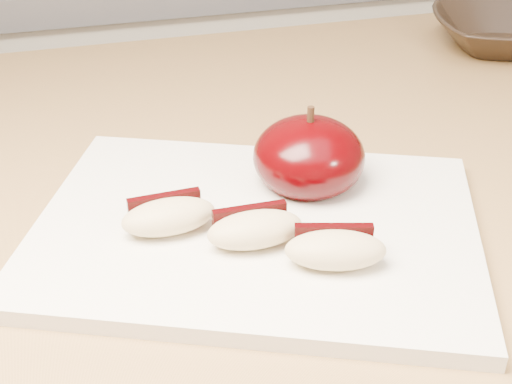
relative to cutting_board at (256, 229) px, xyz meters
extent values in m
cube|color=silver|center=(0.09, 0.81, -0.46)|extent=(2.40, 0.60, 0.90)
cube|color=#A27E46|center=(0.09, 0.11, -0.03)|extent=(1.64, 0.64, 0.04)
cube|color=silver|center=(0.00, 0.00, 0.00)|extent=(0.38, 0.33, 0.01)
ellipsoid|color=black|center=(0.05, 0.04, 0.03)|extent=(0.11, 0.11, 0.06)
cylinder|color=black|center=(0.05, 0.04, 0.06)|extent=(0.01, 0.01, 0.01)
ellipsoid|color=tan|center=(-0.06, 0.01, 0.02)|extent=(0.07, 0.03, 0.02)
cube|color=black|center=(-0.06, 0.02, 0.02)|extent=(0.05, 0.01, 0.02)
ellipsoid|color=tan|center=(-0.01, -0.03, 0.02)|extent=(0.07, 0.03, 0.02)
cube|color=black|center=(-0.01, -0.01, 0.02)|extent=(0.05, 0.01, 0.02)
ellipsoid|color=tan|center=(0.04, -0.06, 0.02)|extent=(0.07, 0.05, 0.02)
cube|color=black|center=(0.04, -0.05, 0.02)|extent=(0.05, 0.02, 0.02)
imported|color=black|center=(0.38, 0.29, 0.01)|extent=(0.19, 0.19, 0.04)
camera|label=1|loc=(-0.11, -0.40, 0.29)|focal=50.00mm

